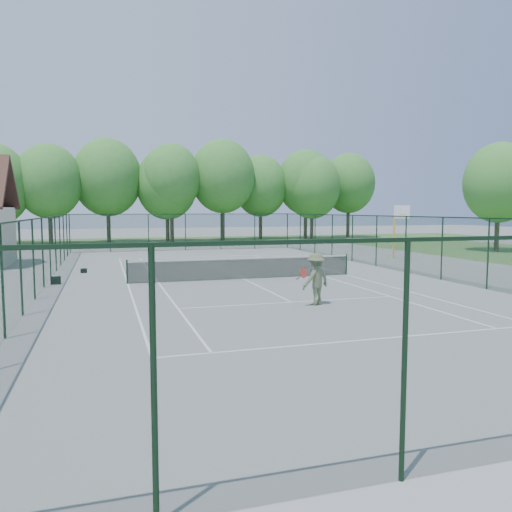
# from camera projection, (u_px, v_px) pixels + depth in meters

# --- Properties ---
(ground) EXTENTS (140.00, 140.00, 0.00)m
(ground) POSITION_uv_depth(u_px,v_px,m) (244.00, 279.00, 24.21)
(ground) COLOR gray
(ground) RESTS_ON ground
(grass_far) EXTENTS (80.00, 16.00, 0.01)m
(grass_far) POSITION_uv_depth(u_px,v_px,m) (168.00, 241.00, 52.78)
(grass_far) COLOR #487433
(grass_far) RESTS_ON ground
(court_lines) EXTENTS (11.05, 23.85, 0.01)m
(court_lines) POSITION_uv_depth(u_px,v_px,m) (244.00, 279.00, 24.21)
(court_lines) COLOR white
(court_lines) RESTS_ON ground
(tennis_net) EXTENTS (11.08, 0.08, 1.10)m
(tennis_net) POSITION_uv_depth(u_px,v_px,m) (244.00, 267.00, 24.16)
(tennis_net) COLOR black
(tennis_net) RESTS_ON ground
(fence_enclosure) EXTENTS (18.05, 36.05, 3.02)m
(fence_enclosure) POSITION_uv_depth(u_px,v_px,m) (244.00, 247.00, 24.07)
(fence_enclosure) COLOR #163620
(fence_enclosure) RESTS_ON ground
(tree_line_far) EXTENTS (39.40, 6.40, 9.70)m
(tree_line_far) POSITION_uv_depth(u_px,v_px,m) (167.00, 184.00, 52.22)
(tree_line_far) COLOR #3A291D
(tree_line_far) RESTS_ON ground
(basketball_goal) EXTENTS (1.20, 1.43, 3.65)m
(basketball_goal) POSITION_uv_depth(u_px,v_px,m) (398.00, 221.00, 33.95)
(basketball_goal) COLOR yellow
(basketball_goal) RESTS_ON ground
(tree_side) EXTENTS (5.50, 5.50, 8.72)m
(tree_side) POSITION_uv_depth(u_px,v_px,m) (499.00, 183.00, 39.79)
(tree_side) COLOR #3A291D
(tree_side) RESTS_ON ground
(sports_bag_a) EXTENTS (0.45, 0.28, 0.35)m
(sports_bag_a) POSITION_uv_depth(u_px,v_px,m) (56.00, 280.00, 22.50)
(sports_bag_a) COLOR black
(sports_bag_a) RESTS_ON ground
(sports_bag_b) EXTENTS (0.33, 0.22, 0.24)m
(sports_bag_b) POSITION_uv_depth(u_px,v_px,m) (84.00, 271.00, 26.50)
(sports_bag_b) COLOR black
(sports_bag_b) RESTS_ON ground
(tennis_player) EXTENTS (2.12, 1.10, 1.84)m
(tennis_player) POSITION_uv_depth(u_px,v_px,m) (316.00, 279.00, 17.56)
(tennis_player) COLOR #616847
(tennis_player) RESTS_ON ground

